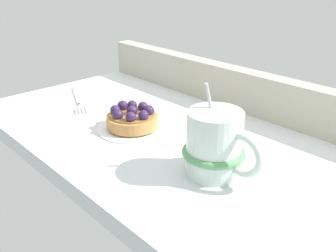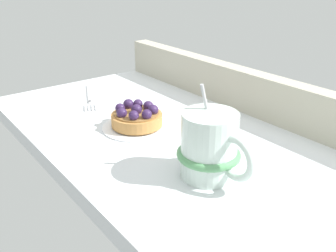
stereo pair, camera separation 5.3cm
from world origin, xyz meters
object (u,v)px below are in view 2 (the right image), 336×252
at_px(coffee_mug, 210,147).
at_px(dessert_fork, 89,96).
at_px(raspberry_tart, 137,117).
at_px(dessert_plate, 137,126).

relative_size(coffee_mug, dessert_fork, 0.81).
xyz_separation_m(raspberry_tart, coffee_mug, (0.21, -0.01, 0.02)).
bearing_deg(dessert_plate, dessert_fork, 178.70).
relative_size(raspberry_tart, dessert_fork, 0.57).
distance_m(dessert_plate, dessert_fork, 0.21).
distance_m(coffee_mug, dessert_fork, 0.42).
distance_m(raspberry_tart, coffee_mug, 0.21).
xyz_separation_m(raspberry_tart, dessert_fork, (-0.21, 0.00, -0.02)).
bearing_deg(coffee_mug, raspberry_tart, 176.82).
bearing_deg(raspberry_tart, coffee_mug, -3.18).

